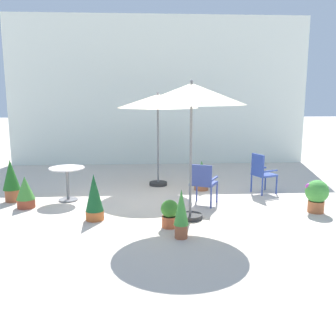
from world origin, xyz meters
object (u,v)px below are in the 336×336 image
object	(u,v)px
potted_plant_0	(201,176)
potted_plant_6	(11,179)
patio_umbrella_0	(191,96)
potted_plant_4	(94,198)
cafe_table_0	(67,178)
potted_plant_1	(25,192)
patio_umbrella_1	(158,102)
patio_chair_0	(262,171)
potted_plant_3	(317,194)
potted_plant_2	(181,213)
patio_chair_1	(203,181)
potted_plant_5	(170,213)

from	to	relation	value
potted_plant_0	potted_plant_6	size ratio (longest dim) A/B	0.78
patio_umbrella_0	potted_plant_4	xyz separation A→B (m)	(-1.72, 0.04, -1.79)
cafe_table_0	potted_plant_1	bearing A→B (deg)	-146.67
patio_umbrella_1	patio_chair_0	size ratio (longest dim) A/B	2.51
cafe_table_0	potted_plant_3	xyz separation A→B (m)	(4.91, -1.13, -0.14)
patio_umbrella_0	potted_plant_2	xyz separation A→B (m)	(-0.25, -0.94, -1.79)
potted_plant_1	cafe_table_0	bearing A→B (deg)	33.33
patio_chair_1	patio_chair_0	bearing A→B (deg)	30.81
potted_plant_3	potted_plant_4	distance (m)	4.18
patio_umbrella_0	patio_chair_1	xyz separation A→B (m)	(0.35, 0.84, -1.70)
patio_chair_0	patio_chair_1	distance (m)	1.72
patio_umbrella_1	patio_chair_1	size ratio (longest dim) A/B	2.66
patio_chair_0	potted_plant_5	world-z (taller)	patio_chair_0
patio_umbrella_0	potted_plant_1	size ratio (longest dim) A/B	3.89
patio_chair_0	potted_plant_5	bearing A→B (deg)	-135.94
potted_plant_2	patio_umbrella_0	bearing A→B (deg)	74.90
patio_umbrella_0	patio_umbrella_1	distance (m)	2.71
cafe_table_0	potted_plant_4	bearing A→B (deg)	-61.37
cafe_table_0	potted_plant_3	world-z (taller)	cafe_table_0
patio_umbrella_0	potted_plant_6	bearing A→B (deg)	159.20
patio_chair_1	potted_plant_4	distance (m)	2.22
patio_umbrella_0	potted_plant_1	bearing A→B (deg)	164.41
potted_plant_2	potted_plant_5	bearing A→B (deg)	105.98
patio_umbrella_1	potted_plant_2	size ratio (longest dim) A/B	2.88
patio_umbrella_0	cafe_table_0	xyz separation A→B (m)	(-2.45, 1.37, -1.71)
patio_chair_0	patio_chair_1	xyz separation A→B (m)	(-1.48, -0.88, -0.01)
patio_umbrella_0	potted_plant_4	size ratio (longest dim) A/B	2.93
cafe_table_0	potted_plant_2	size ratio (longest dim) A/B	0.93
potted_plant_0	potted_plant_6	world-z (taller)	potted_plant_6
cafe_table_0	potted_plant_4	world-z (taller)	potted_plant_4
potted_plant_3	patio_chair_0	bearing A→B (deg)	112.93
patio_umbrella_0	cafe_table_0	bearing A→B (deg)	150.74
potted_plant_5	potted_plant_1	bearing A→B (deg)	154.61
cafe_table_0	patio_chair_0	world-z (taller)	patio_chair_0
patio_umbrella_0	potted_plant_2	world-z (taller)	patio_umbrella_0
potted_plant_2	potted_plant_6	world-z (taller)	potted_plant_6
potted_plant_6	potted_plant_1	bearing A→B (deg)	-48.61
potted_plant_1	potted_plant_2	bearing A→B (deg)	-32.01
cafe_table_0	patio_chair_0	xyz separation A→B (m)	(4.28, 0.35, 0.01)
potted_plant_0	potted_plant_6	distance (m)	4.20
potted_plant_5	potted_plant_6	distance (m)	3.70
patio_umbrella_1	potted_plant_5	world-z (taller)	patio_umbrella_1
patio_umbrella_0	potted_plant_4	world-z (taller)	patio_umbrella_0
potted_plant_3	potted_plant_5	bearing A→B (deg)	-166.67
patio_chair_0	potted_plant_2	size ratio (longest dim) A/B	1.15
potted_plant_1	potted_plant_4	world-z (taller)	potted_plant_4
patio_chair_0	potted_plant_3	bearing A→B (deg)	-67.07
patio_chair_0	potted_plant_0	world-z (taller)	patio_chair_0
cafe_table_0	patio_chair_1	bearing A→B (deg)	-10.76
patio_umbrella_1	cafe_table_0	distance (m)	2.81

